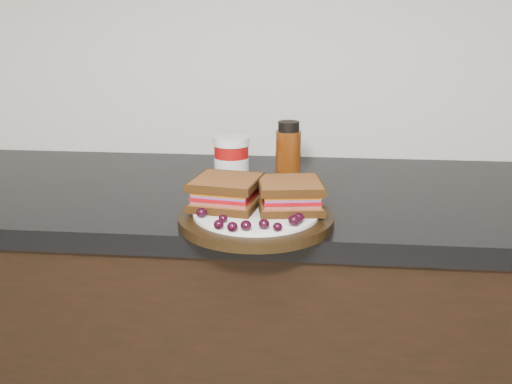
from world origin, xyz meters
TOP-DOWN VIEW (x-y plane):
  - base_cabinets at (0.00, 1.70)m, footprint 3.96×0.58m
  - countertop at (0.00, 1.70)m, footprint 3.98×0.60m
  - plate at (0.30, 1.47)m, footprint 0.28×0.28m
  - sandwich_left at (0.24, 1.50)m, footprint 0.13×0.13m
  - sandwich_right at (0.36, 1.49)m, footprint 0.13×0.13m
  - grape_0 at (0.21, 1.43)m, footprint 0.02×0.02m
  - grape_1 at (0.25, 1.41)m, footprint 0.02×0.02m
  - grape_2 at (0.25, 1.38)m, footprint 0.02×0.02m
  - grape_3 at (0.27, 1.37)m, footprint 0.02×0.02m
  - grape_4 at (0.29, 1.38)m, footprint 0.02×0.02m
  - grape_5 at (0.32, 1.39)m, footprint 0.02×0.02m
  - grape_6 at (0.34, 1.38)m, footprint 0.02×0.02m
  - grape_7 at (0.37, 1.41)m, footprint 0.02×0.02m
  - grape_8 at (0.38, 1.42)m, footprint 0.02×0.02m
  - grape_9 at (0.35, 1.46)m, footprint 0.02×0.02m
  - grape_10 at (0.39, 1.49)m, footprint 0.02×0.02m
  - grape_11 at (0.36, 1.49)m, footprint 0.02×0.02m
  - grape_12 at (0.35, 1.52)m, footprint 0.02×0.02m
  - grape_13 at (0.23, 1.53)m, footprint 0.02×0.02m
  - grape_14 at (0.21, 1.48)m, footprint 0.02×0.02m
  - grape_15 at (0.24, 1.47)m, footprint 0.02×0.02m
  - grape_16 at (0.23, 1.52)m, footprint 0.02×0.02m
  - grape_17 at (0.24, 1.50)m, footprint 0.02×0.02m
  - grape_18 at (0.21, 1.47)m, footprint 0.02×0.02m
  - condiment_jar at (0.22, 1.69)m, footprint 0.10×0.10m
  - oil_bottle at (0.35, 1.69)m, footprint 0.06×0.06m

SIDE VIEW (x-z plane):
  - base_cabinets at x=0.00m, z-range 0.00..0.86m
  - countertop at x=0.00m, z-range 0.86..0.90m
  - plate at x=0.30m, z-range 0.90..0.92m
  - grape_16 at x=0.23m, z-range 0.92..0.94m
  - grape_14 at x=0.21m, z-range 0.92..0.94m
  - grape_1 at x=0.25m, z-range 0.92..0.94m
  - grape_6 at x=0.34m, z-range 0.92..0.94m
  - grape_9 at x=0.35m, z-range 0.92..0.94m
  - grape_10 at x=0.39m, z-range 0.92..0.94m
  - grape_2 at x=0.25m, z-range 0.92..0.94m
  - grape_3 at x=0.27m, z-range 0.92..0.94m
  - grape_5 at x=0.32m, z-range 0.92..0.94m
  - grape_4 at x=0.29m, z-range 0.92..0.94m
  - grape_0 at x=0.21m, z-range 0.92..0.94m
  - grape_18 at x=0.21m, z-range 0.92..0.94m
  - grape_8 at x=0.38m, z-range 0.92..0.94m
  - grape_17 at x=0.24m, z-range 0.92..0.94m
  - grape_12 at x=0.35m, z-range 0.92..0.94m
  - grape_11 at x=0.36m, z-range 0.92..0.94m
  - grape_7 at x=0.37m, z-range 0.92..0.94m
  - grape_13 at x=0.23m, z-range 0.92..0.94m
  - grape_15 at x=0.24m, z-range 0.92..0.94m
  - sandwich_right at x=0.36m, z-range 0.92..0.98m
  - sandwich_left at x=0.24m, z-range 0.92..0.98m
  - condiment_jar at x=0.22m, z-range 0.90..1.01m
  - oil_bottle at x=0.35m, z-range 0.90..1.05m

